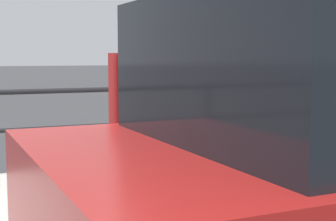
% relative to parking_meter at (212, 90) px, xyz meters
% --- Properties ---
extents(sidewalk_curb, '(36.00, 2.92, 0.15)m').
position_rel_parking_meter_xyz_m(sidewalk_curb, '(0.29, 1.03, -1.18)').
color(sidewalk_curb, '#ADA8A0').
rests_on(sidewalk_curb, ground).
extents(parking_meter, '(0.17, 0.18, 1.54)m').
position_rel_parking_meter_xyz_m(parking_meter, '(0.00, 0.00, 0.00)').
color(parking_meter, slate).
rests_on(parking_meter, sidewalk_curb).
extents(pedestrian_at_meter, '(0.68, 0.48, 1.63)m').
position_rel_parking_meter_xyz_m(pedestrian_at_meter, '(-0.55, 0.13, -0.18)').
color(pedestrian_at_meter, brown).
rests_on(pedestrian_at_meter, sidewalk_curb).
extents(background_railing, '(24.06, 0.06, 1.01)m').
position_rel_parking_meter_xyz_m(background_railing, '(0.29, 2.27, -0.38)').
color(background_railing, black).
rests_on(background_railing, sidewalk_curb).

